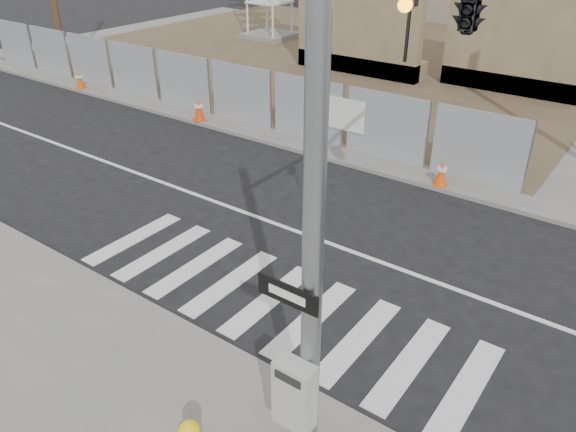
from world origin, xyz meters
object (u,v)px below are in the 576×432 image
Objects in this scene: traffic_cone_b at (139,86)px; traffic_cone_c at (199,110)px; traffic_cone_d at (441,173)px; signal_pole at (425,72)px; traffic_cone_a at (80,80)px.

traffic_cone_b is 4.44m from traffic_cone_c.
traffic_cone_d reaches higher than traffic_cone_b.
traffic_cone_c is (-10.82, 6.27, -4.27)m from signal_pole.
traffic_cone_a reaches higher than traffic_cone_d.
signal_pole is at bearing -30.08° from traffic_cone_c.
traffic_cone_d is at bearing 0.00° from traffic_cone_c.
traffic_cone_c is 9.06m from traffic_cone_d.
traffic_cone_c is (6.86, 0.00, 0.02)m from traffic_cone_a.
traffic_cone_c is at bearing 0.00° from traffic_cone_a.
traffic_cone_b is at bearing 175.81° from traffic_cone_d.
traffic_cone_d is at bearing 105.70° from signal_pole.
traffic_cone_c reaches higher than traffic_cone_b.
traffic_cone_d is at bearing 0.00° from traffic_cone_a.
traffic_cone_d is (15.92, 0.00, -0.01)m from traffic_cone_a.
signal_pole is 7.81m from traffic_cone_d.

